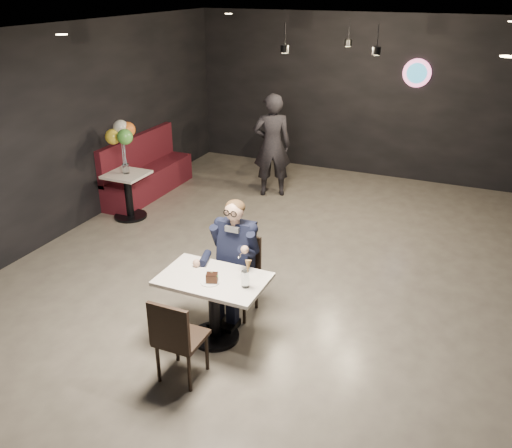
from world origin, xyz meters
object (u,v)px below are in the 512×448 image
at_px(main_table, 214,308).
at_px(seated_man, 236,257).
at_px(sundae_glass, 245,279).
at_px(balloon_vase, 126,169).
at_px(chair_far, 237,277).
at_px(booth_bench, 148,166).
at_px(chair_near, 181,336).
at_px(side_table, 129,195).
at_px(passerby, 272,145).

height_order(main_table, seated_man, seated_man).
height_order(seated_man, sundae_glass, seated_man).
height_order(seated_man, balloon_vase, seated_man).
bearing_deg(seated_man, chair_far, 180.00).
relative_size(seated_man, booth_bench, 0.68).
bearing_deg(chair_near, side_table, 132.68).
xyz_separation_m(main_table, balloon_vase, (-2.77, 2.32, 0.45)).
bearing_deg(sundae_glass, balloon_vase, 143.29).
relative_size(booth_bench, side_table, 2.80).
distance_m(chair_far, passerby, 3.83).
distance_m(main_table, chair_near, 0.66).
xyz_separation_m(seated_man, side_table, (-2.77, 1.77, -0.34)).
relative_size(balloon_vase, passerby, 0.09).
bearing_deg(sundae_glass, main_table, 175.53).
distance_m(main_table, chair_far, 0.56).
bearing_deg(main_table, passerby, 104.28).
xyz_separation_m(booth_bench, side_table, (0.30, -1.00, -0.15)).
bearing_deg(chair_far, balloon_vase, 147.42).
bearing_deg(chair_near, balloon_vase, 132.68).
bearing_deg(chair_far, chair_near, -90.00).
height_order(seated_man, side_table, seated_man).
xyz_separation_m(chair_far, booth_bench, (-3.07, 2.77, 0.07)).
relative_size(seated_man, side_table, 1.91).
bearing_deg(booth_bench, sundae_glass, -44.15).
relative_size(chair_near, balloon_vase, 5.90).
distance_m(chair_far, sundae_glass, 0.79).
distance_m(main_table, booth_bench, 4.53).
bearing_deg(main_table, seated_man, 90.00).
height_order(chair_near, booth_bench, booth_bench).
bearing_deg(chair_far, seated_man, 0.00).
height_order(chair_far, chair_near, same).
height_order(chair_far, passerby, passerby).
bearing_deg(booth_bench, passerby, 23.81).
relative_size(main_table, chair_near, 1.20).
height_order(seated_man, booth_bench, seated_man).
xyz_separation_m(chair_near, side_table, (-2.77, 2.98, -0.08)).
distance_m(sundae_glass, side_table, 3.96).
bearing_deg(passerby, booth_bench, -2.38).
height_order(sundae_glass, passerby, passerby).
height_order(main_table, chair_far, chair_far).
height_order(chair_near, balloon_vase, chair_near).
bearing_deg(passerby, chair_far, 80.12).
xyz_separation_m(chair_near, sundae_glass, (0.38, 0.63, 0.38)).
xyz_separation_m(main_table, side_table, (-2.77, 2.32, 0.00)).
bearing_deg(chair_far, sundae_glass, -56.74).
distance_m(chair_far, side_table, 3.29).
xyz_separation_m(sundae_glass, side_table, (-3.15, 2.35, -0.46)).
xyz_separation_m(sundae_glass, balloon_vase, (-3.15, 2.35, -0.01)).
relative_size(chair_far, chair_near, 1.00).
distance_m(seated_man, side_table, 3.31).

